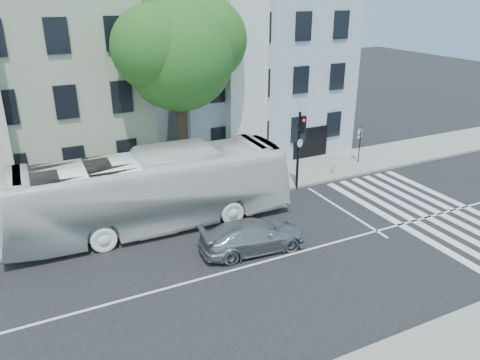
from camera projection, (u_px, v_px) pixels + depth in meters
ground at (256, 264)px, 19.55m from camera, size 120.00×120.00×0.00m
sidewalk_far at (189, 193)px, 26.16m from camera, size 80.00×4.00×0.15m
building_left at (29, 85)px, 27.06m from camera, size 12.00×10.00×11.00m
building_right at (245, 68)px, 32.79m from camera, size 12.00×10.00×11.00m
street_tree at (179, 49)px, 23.86m from camera, size 7.30×5.90×11.10m
bus at (151, 191)px, 22.00m from camera, size 3.44×13.47×3.73m
sedan at (253, 236)px, 20.37m from camera, size 2.25×4.84×1.37m
hedge at (65, 219)px, 22.27m from camera, size 8.40×3.17×0.70m
traffic_signal at (300, 141)px, 25.78m from camera, size 0.45×0.54×4.50m
fire_hydrant at (334, 167)px, 28.71m from camera, size 0.43×0.29×0.75m
far_sign_pole at (360, 139)px, 30.17m from camera, size 0.42×0.21×2.38m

